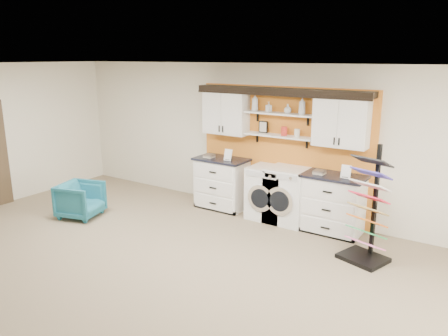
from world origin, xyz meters
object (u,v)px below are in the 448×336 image
Objects in this scene: washer at (269,193)px; dryer at (288,195)px; base_cabinet_left at (222,183)px; armchair at (81,200)px; sample_rack at (367,225)px; base_cabinet_right at (333,204)px.

dryer reaches higher than washer.
base_cabinet_left is 1.05× the size of washer.
armchair is at bearing -147.43° from washer.
sample_rack is (3.04, -0.76, 0.04)m from base_cabinet_left.
armchair is (-4.94, -1.13, -0.21)m from sample_rack.
dryer reaches higher than armchair.
base_cabinet_right reaches higher than armchair.
dryer is 3.83m from armchair.
dryer is 1.78m from sample_rack.
sample_rack reaches higher than dryer.
sample_rack reaches higher than base_cabinet_left.
base_cabinet_left is 1.43× the size of armchair.
base_cabinet_left reaches higher than washer.
base_cabinet_right is at bearing 0.16° from washer.
base_cabinet_left is at bearing 180.00° from base_cabinet_right.
sample_rack reaches higher than base_cabinet_right.
washer is 3.50m from armchair.
sample_rack reaches higher than armchair.
dryer is 0.58× the size of sample_rack.
sample_rack is at bearing -25.04° from dryer.
base_cabinet_right is 1.06× the size of washer.
base_cabinet_right is at bearing -82.29° from armchair.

